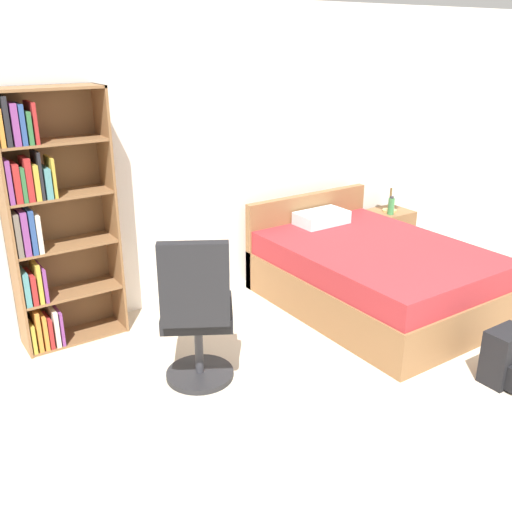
# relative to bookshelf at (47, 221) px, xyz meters

# --- Properties ---
(wall_back) EXTENTS (9.00, 0.06, 2.60)m
(wall_back) POSITION_rel_bookshelf_xyz_m (1.79, 0.21, 0.30)
(wall_back) COLOR white
(wall_back) RESTS_ON ground_plane
(bookshelf) EXTENTS (0.79, 0.32, 1.97)m
(bookshelf) POSITION_rel_bookshelf_xyz_m (0.00, 0.00, 0.00)
(bookshelf) COLOR brown
(bookshelf) RESTS_ON ground_plane
(bed) EXTENTS (1.44, 2.00, 0.84)m
(bed) POSITION_rel_bookshelf_xyz_m (2.51, -0.90, -0.70)
(bed) COLOR brown
(bed) RESTS_ON ground_plane
(office_chair) EXTENTS (0.68, 0.72, 1.12)m
(office_chair) POSITION_rel_bookshelf_xyz_m (0.61, -1.18, -0.46)
(office_chair) COLOR #232326
(office_chair) RESTS_ON ground_plane
(nightstand) EXTENTS (0.41, 0.41, 0.52)m
(nightstand) POSITION_rel_bookshelf_xyz_m (3.59, -0.11, -0.74)
(nightstand) COLOR brown
(nightstand) RESTS_ON ground_plane
(table_lamp) EXTENTS (0.27, 0.27, 0.48)m
(table_lamp) POSITION_rel_bookshelf_xyz_m (3.55, -0.12, -0.11)
(table_lamp) COLOR tan
(table_lamp) RESTS_ON nightstand
(water_bottle) EXTENTS (0.07, 0.07, 0.20)m
(water_bottle) POSITION_rel_bookshelf_xyz_m (3.48, -0.21, -0.39)
(water_bottle) COLOR #3F8C4C
(water_bottle) RESTS_ON nightstand
(backpack_black) EXTENTS (0.31, 0.26, 0.40)m
(backpack_black) POSITION_rel_bookshelf_xyz_m (2.41, -2.34, -0.81)
(backpack_black) COLOR black
(backpack_black) RESTS_ON ground_plane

